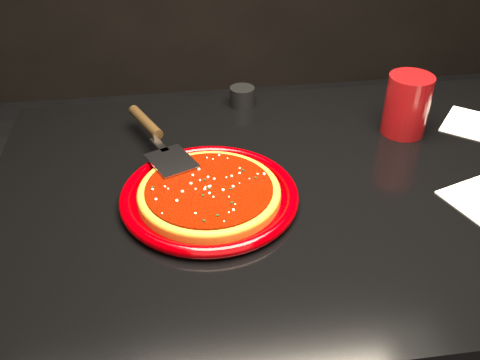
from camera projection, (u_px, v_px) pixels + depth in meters
name	position (u px, v px, depth m)	size (l,w,h in m)	color
table	(297.00, 317.00, 1.23)	(1.20, 0.80, 0.75)	black
plate	(209.00, 196.00, 0.96)	(0.32, 0.32, 0.02)	#700002
pizza_crust	(209.00, 194.00, 0.96)	(0.26, 0.26, 0.01)	#916019
pizza_crust_rim	(209.00, 191.00, 0.95)	(0.26, 0.26, 0.02)	#916019
pizza_sauce	(209.00, 189.00, 0.95)	(0.23, 0.23, 0.01)	#6D0D00
parmesan_dusting	(209.00, 186.00, 0.95)	(0.22, 0.22, 0.01)	beige
basil_flecks	(209.00, 187.00, 0.95)	(0.20, 0.20, 0.00)	black
pizza_server	(158.00, 138.00, 1.07)	(0.09, 0.32, 0.02)	#B7BABF
cup	(407.00, 105.00, 1.13)	(0.09, 0.09, 0.13)	maroon
napkin_b	(475.00, 125.00, 1.19)	(0.13, 0.13, 0.00)	white
ramekin	(242.00, 96.00, 1.26)	(0.06, 0.06, 0.04)	black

